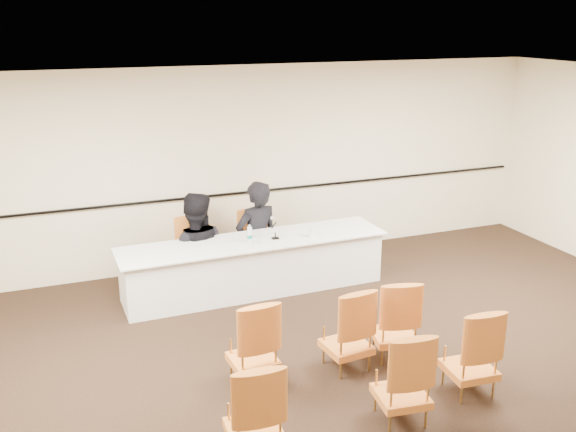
# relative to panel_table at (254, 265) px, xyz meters

# --- Properties ---
(floor) EXTENTS (10.00, 10.00, 0.00)m
(floor) POSITION_rel_panel_table_xyz_m (0.20, -2.80, -0.37)
(floor) COLOR black
(floor) RESTS_ON ground
(ceiling) EXTENTS (10.00, 10.00, 0.00)m
(ceiling) POSITION_rel_panel_table_xyz_m (0.20, -2.80, 2.63)
(ceiling) COLOR white
(ceiling) RESTS_ON ground
(wall_back) EXTENTS (10.00, 0.04, 3.00)m
(wall_back) POSITION_rel_panel_table_xyz_m (0.20, 1.20, 1.13)
(wall_back) COLOR #FAF0C4
(wall_back) RESTS_ON ground
(wall_rail) EXTENTS (9.80, 0.04, 0.03)m
(wall_rail) POSITION_rel_panel_table_xyz_m (0.20, 1.16, 0.73)
(wall_rail) COLOR black
(wall_rail) RESTS_ON wall_back
(panel_table) EXTENTS (3.72, 0.92, 0.74)m
(panel_table) POSITION_rel_panel_table_xyz_m (0.00, 0.00, 0.00)
(panel_table) COLOR white
(panel_table) RESTS_ON ground
(panelist_main) EXTENTS (0.78, 0.60, 1.91)m
(panelist_main) POSITION_rel_panel_table_xyz_m (0.23, 0.56, 0.09)
(panelist_main) COLOR black
(panelist_main) RESTS_ON ground
(panelist_main_chair) EXTENTS (0.51, 0.51, 0.95)m
(panelist_main_chair) POSITION_rel_panel_table_xyz_m (0.23, 0.56, 0.10)
(panelist_main_chair) COLOR orange
(panelist_main_chair) RESTS_ON ground
(panelist_second) EXTENTS (1.09, 0.94, 1.92)m
(panelist_second) POSITION_rel_panel_table_xyz_m (-0.70, 0.54, 0.01)
(panelist_second) COLOR black
(panelist_second) RESTS_ON ground
(panelist_second_chair) EXTENTS (0.51, 0.51, 0.95)m
(panelist_second_chair) POSITION_rel_panel_table_xyz_m (-0.70, 0.54, 0.10)
(panelist_second_chair) COLOR orange
(panelist_second_chair) RESTS_ON ground
(papers) EXTENTS (0.35, 0.30, 0.00)m
(papers) POSITION_rel_panel_table_xyz_m (0.32, -0.03, 0.37)
(papers) COLOR white
(papers) RESTS_ON panel_table
(microphone) EXTENTS (0.12, 0.21, 0.29)m
(microphone) POSITION_rel_panel_table_xyz_m (0.29, -0.06, 0.52)
(microphone) COLOR black
(microphone) RESTS_ON panel_table
(water_bottle) EXTENTS (0.08, 0.08, 0.23)m
(water_bottle) POSITION_rel_panel_table_xyz_m (-0.06, -0.02, 0.49)
(water_bottle) COLOR teal
(water_bottle) RESTS_ON panel_table
(drinking_glass) EXTENTS (0.08, 0.08, 0.10)m
(drinking_glass) POSITION_rel_panel_table_xyz_m (-0.03, -0.14, 0.42)
(drinking_glass) COLOR silver
(drinking_glass) RESTS_ON panel_table
(coffee_cup) EXTENTS (0.10, 0.10, 0.14)m
(coffee_cup) POSITION_rel_panel_table_xyz_m (0.80, -0.15, 0.44)
(coffee_cup) COLOR white
(coffee_cup) RESTS_ON panel_table
(aud_chair_front_left) EXTENTS (0.53, 0.53, 0.95)m
(aud_chair_front_left) POSITION_rel_panel_table_xyz_m (-0.76, -2.22, 0.10)
(aud_chair_front_left) COLOR orange
(aud_chair_front_left) RESTS_ON ground
(aud_chair_front_mid) EXTENTS (0.54, 0.54, 0.95)m
(aud_chair_front_mid) POSITION_rel_panel_table_xyz_m (0.28, -2.31, 0.10)
(aud_chair_front_mid) COLOR orange
(aud_chair_front_mid) RESTS_ON ground
(aud_chair_front_right) EXTENTS (0.60, 0.60, 0.95)m
(aud_chair_front_right) POSITION_rel_panel_table_xyz_m (0.88, -2.29, 0.10)
(aud_chair_front_right) COLOR orange
(aud_chair_front_right) RESTS_ON ground
(aud_chair_back_left) EXTENTS (0.53, 0.53, 0.95)m
(aud_chair_back_left) POSITION_rel_panel_table_xyz_m (-1.13, -3.35, 0.10)
(aud_chair_back_left) COLOR orange
(aud_chair_back_left) RESTS_ON ground
(aud_chair_back_mid) EXTENTS (0.56, 0.56, 0.95)m
(aud_chair_back_mid) POSITION_rel_panel_table_xyz_m (0.34, -3.35, 0.10)
(aud_chair_back_mid) COLOR orange
(aud_chair_back_mid) RESTS_ON ground
(aud_chair_back_right) EXTENTS (0.54, 0.54, 0.95)m
(aud_chair_back_right) POSITION_rel_panel_table_xyz_m (1.23, -3.19, 0.10)
(aud_chair_back_right) COLOR orange
(aud_chair_back_right) RESTS_ON ground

